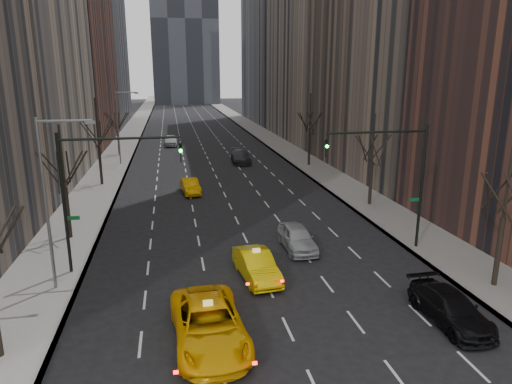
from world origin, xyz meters
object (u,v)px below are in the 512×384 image
taxi_suv (209,324)px  silver_sedan_ahead (297,238)px  taxi_sedan (256,265)px  parked_suv_black (450,308)px

taxi_suv → silver_sedan_ahead: (6.60, 9.72, -0.09)m
taxi_suv → taxi_sedan: taxi_suv is taller
taxi_sedan → parked_suv_black: 10.11m
taxi_suv → silver_sedan_ahead: taxi_suv is taller
silver_sedan_ahead → taxi_sedan: bearing=-132.3°
taxi_suv → parked_suv_black: bearing=-5.1°
silver_sedan_ahead → parked_suv_black: 11.05m
taxi_suv → parked_suv_black: taxi_suv is taller
taxi_suv → silver_sedan_ahead: bearing=52.7°
silver_sedan_ahead → parked_suv_black: bearing=-66.4°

